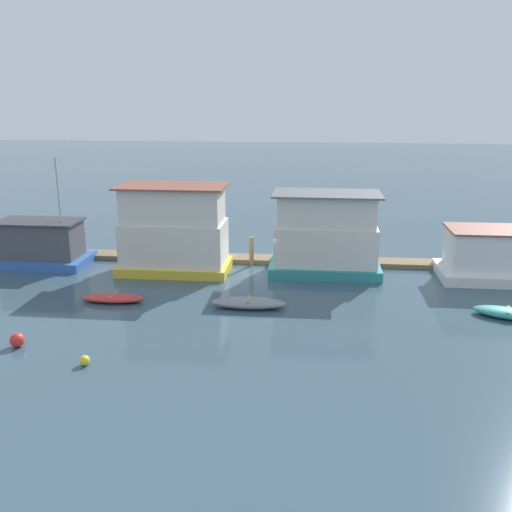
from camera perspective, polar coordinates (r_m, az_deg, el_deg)
name	(u,v)px	position (r m, az deg, el deg)	size (l,w,h in m)	color
ground_plane	(258,273)	(36.00, 0.16, -1.71)	(200.00, 200.00, 0.00)	#385160
dock_walkway	(261,259)	(38.43, 0.54, -0.33)	(42.40, 1.60, 0.30)	#846B4C
houseboat_blue	(41,245)	(40.07, -20.72, 1.08)	(6.20, 3.62, 7.09)	#3866B7
houseboat_yellow	(174,231)	(36.14, -8.19, 2.49)	(6.90, 3.90, 5.51)	gold
houseboat_teal	(326,236)	(35.73, 6.97, 2.00)	(6.88, 3.82, 5.09)	teal
houseboat_white	(490,256)	(37.35, 22.32, 0.02)	(5.92, 4.11, 3.12)	white
dinghy_red	(113,298)	(31.99, -14.10, -4.09)	(3.43, 1.24, 0.44)	red
dinghy_grey	(249,303)	(30.17, -0.75, -4.72)	(4.01, 1.34, 0.55)	gray
dinghy_teal	(508,313)	(31.59, 23.87, -5.23)	(3.59, 2.37, 0.49)	teal
mooring_post_near_left	(142,254)	(38.84, -11.37, 0.22)	(0.26, 0.26, 1.20)	brown
mooring_post_near_right	(252,251)	(37.25, -0.45, 0.47)	(0.30, 0.30, 1.96)	#846B4C
buoy_yellow	(85,360)	(25.16, -16.76, -9.97)	(0.44, 0.44, 0.44)	yellow
buoy_red	(17,340)	(27.85, -22.78, -7.75)	(0.65, 0.65, 0.65)	red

